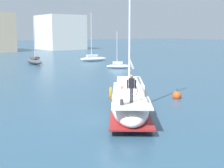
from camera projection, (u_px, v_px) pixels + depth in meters
ground_plane at (122, 121)px, 19.78m from camera, size 400.00×400.00×0.00m
main_sailboat at (130, 101)px, 21.13m from camera, size 7.64×9.15×12.96m
moored_sloop_near at (119, 65)px, 48.69m from camera, size 3.54×2.93×5.53m
moored_catamaran at (34, 61)px, 55.04m from camera, size 1.44×5.66×7.70m
moored_cutter_right at (93, 58)px, 60.70m from camera, size 5.31×2.27×9.00m
mooring_buoy at (177, 96)px, 26.54m from camera, size 0.74×0.74×0.97m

